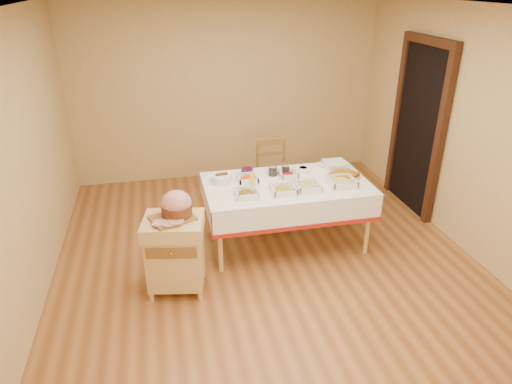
% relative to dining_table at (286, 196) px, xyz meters
% --- Properties ---
extents(room_shell, '(5.00, 5.00, 5.00)m').
position_rel_dining_table_xyz_m(room_shell, '(-0.30, -0.30, 0.70)').
color(room_shell, '#995E2F').
rests_on(room_shell, ground).
extents(doorway, '(0.09, 1.10, 2.20)m').
position_rel_dining_table_xyz_m(doorway, '(1.90, 0.60, 0.51)').
color(doorway, black).
rests_on(doorway, ground).
extents(dining_table, '(1.82, 1.02, 0.76)m').
position_rel_dining_table_xyz_m(dining_table, '(0.00, 0.00, 0.00)').
color(dining_table, '#DCBD79').
rests_on(dining_table, ground).
extents(butcher_cart, '(0.63, 0.56, 0.79)m').
position_rel_dining_table_xyz_m(butcher_cart, '(-1.28, -0.62, -0.15)').
color(butcher_cart, '#DCBD79').
rests_on(butcher_cart, ground).
extents(dining_chair, '(0.43, 0.41, 0.94)m').
position_rel_dining_table_xyz_m(dining_chair, '(0.08, 0.88, -0.12)').
color(dining_chair, brown).
rests_on(dining_chair, ground).
extents(ham_on_board, '(0.40, 0.38, 0.27)m').
position_rel_dining_table_xyz_m(ham_on_board, '(-1.24, -0.59, 0.30)').
color(ham_on_board, brown).
rests_on(ham_on_board, butcher_cart).
extents(serving_dish_a, '(0.24, 0.23, 0.10)m').
position_rel_dining_table_xyz_m(serving_dish_a, '(-0.50, -0.24, 0.19)').
color(serving_dish_a, white).
rests_on(serving_dish_a, dining_table).
extents(serving_dish_b, '(0.25, 0.25, 0.10)m').
position_rel_dining_table_xyz_m(serving_dish_b, '(-0.10, -0.23, 0.19)').
color(serving_dish_b, white).
rests_on(serving_dish_b, dining_table).
extents(serving_dish_c, '(0.26, 0.26, 0.10)m').
position_rel_dining_table_xyz_m(serving_dish_c, '(0.17, -0.21, 0.20)').
color(serving_dish_c, white).
rests_on(serving_dish_c, dining_table).
extents(serving_dish_d, '(0.28, 0.28, 0.11)m').
position_rel_dining_table_xyz_m(serving_dish_d, '(0.57, -0.17, 0.20)').
color(serving_dish_d, white).
rests_on(serving_dish_d, dining_table).
extents(serving_dish_e, '(0.23, 0.22, 0.10)m').
position_rel_dining_table_xyz_m(serving_dish_e, '(-0.42, 0.13, 0.19)').
color(serving_dish_e, white).
rests_on(serving_dish_e, dining_table).
extents(serving_dish_f, '(0.20, 0.20, 0.09)m').
position_rel_dining_table_xyz_m(serving_dish_f, '(0.07, 0.16, 0.19)').
color(serving_dish_f, white).
rests_on(serving_dish_f, dining_table).
extents(small_bowl_left, '(0.12, 0.12, 0.05)m').
position_rel_dining_table_xyz_m(small_bowl_left, '(-0.66, 0.25, 0.19)').
color(small_bowl_left, white).
rests_on(small_bowl_left, dining_table).
extents(small_bowl_mid, '(0.14, 0.14, 0.06)m').
position_rel_dining_table_xyz_m(small_bowl_mid, '(-0.37, 0.37, 0.19)').
color(small_bowl_mid, '#1C1E51').
rests_on(small_bowl_mid, dining_table).
extents(small_bowl_right, '(0.12, 0.12, 0.06)m').
position_rel_dining_table_xyz_m(small_bowl_right, '(0.27, 0.26, 0.19)').
color(small_bowl_right, white).
rests_on(small_bowl_right, dining_table).
extents(bowl_white_imported, '(0.16, 0.16, 0.04)m').
position_rel_dining_table_xyz_m(bowl_white_imported, '(-0.08, 0.33, 0.18)').
color(bowl_white_imported, white).
rests_on(bowl_white_imported, dining_table).
extents(bowl_small_imported, '(0.20, 0.20, 0.05)m').
position_rel_dining_table_xyz_m(bowl_small_imported, '(0.59, 0.38, 0.18)').
color(bowl_small_imported, white).
rests_on(bowl_small_imported, dining_table).
extents(preserve_jar_left, '(0.10, 0.10, 0.13)m').
position_rel_dining_table_xyz_m(preserve_jar_left, '(-0.10, 0.24, 0.22)').
color(preserve_jar_left, silver).
rests_on(preserve_jar_left, dining_table).
extents(preserve_jar_right, '(0.10, 0.10, 0.12)m').
position_rel_dining_table_xyz_m(preserve_jar_right, '(0.06, 0.26, 0.22)').
color(preserve_jar_right, silver).
rests_on(preserve_jar_right, dining_table).
extents(mustard_bottle, '(0.05, 0.05, 0.16)m').
position_rel_dining_table_xyz_m(mustard_bottle, '(-0.39, 0.02, 0.23)').
color(mustard_bottle, yellow).
rests_on(mustard_bottle, dining_table).
extents(bread_basket, '(0.23, 0.23, 0.10)m').
position_rel_dining_table_xyz_m(bread_basket, '(-0.70, 0.18, 0.20)').
color(bread_basket, white).
rests_on(bread_basket, dining_table).
extents(plate_stack, '(0.26, 0.26, 0.08)m').
position_rel_dining_table_xyz_m(plate_stack, '(0.69, 0.30, 0.20)').
color(plate_stack, white).
rests_on(plate_stack, dining_table).
extents(brass_platter, '(0.38, 0.27, 0.05)m').
position_rel_dining_table_xyz_m(brass_platter, '(0.68, 0.02, 0.18)').
color(brass_platter, gold).
rests_on(brass_platter, dining_table).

